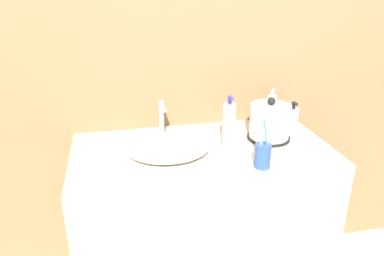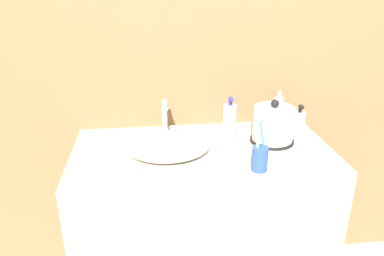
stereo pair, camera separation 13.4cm
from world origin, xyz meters
TOP-DOWN VIEW (x-y plane):
  - wall_back at (0.00, 0.58)m, footprint 6.00×0.04m
  - vanity_counter at (0.00, 0.28)m, footprint 1.12×0.56m
  - sink_basin at (-0.15, 0.28)m, footprint 0.35×0.31m
  - faucet at (-0.14, 0.45)m, footprint 0.06×0.12m
  - electric_kettle at (0.32, 0.32)m, footprint 0.20×0.20m
  - toothbrush_cup at (0.19, 0.07)m, footprint 0.06×0.06m
  - lotion_bottle at (0.11, 0.27)m, footprint 0.06×0.06m
  - shampoo_bottle at (0.41, 0.49)m, footprint 0.05×0.05m
  - mouthwash_bottle at (0.48, 0.41)m, footprint 0.06×0.06m
  - soap_dish at (-0.34, 0.09)m, footprint 0.11×0.11m

SIDE VIEW (x-z plane):
  - vanity_counter at x=0.00m, z-range 0.00..0.85m
  - soap_dish at x=-0.34m, z-range 0.84..0.87m
  - sink_basin at x=-0.15m, z-range 0.85..0.90m
  - toothbrush_cup at x=0.19m, z-range 0.79..1.01m
  - mouthwash_bottle at x=0.48m, z-range 0.83..0.97m
  - electric_kettle at x=0.32m, z-range 0.82..1.02m
  - shampoo_bottle at x=0.41m, z-range 0.83..1.02m
  - faucet at x=-0.14m, z-range 0.86..1.03m
  - lotion_bottle at x=0.11m, z-range 0.83..1.07m
  - wall_back at x=0.00m, z-range 0.00..2.60m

